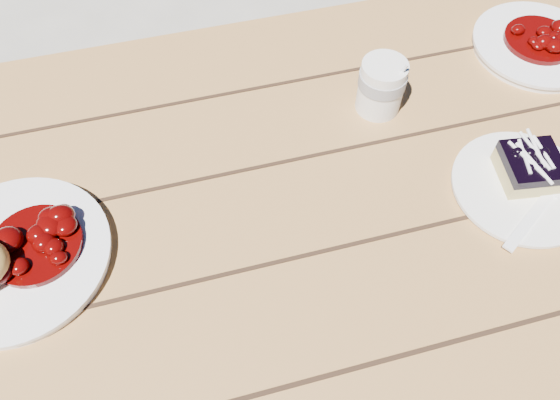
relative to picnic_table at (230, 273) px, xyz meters
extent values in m
plane|color=#9F9B90|center=(0.00, 0.00, -0.59)|extent=(60.00, 60.00, 0.00)
cube|color=olive|center=(0.00, 0.00, 0.14)|extent=(2.00, 0.80, 0.05)
cube|color=olive|center=(0.88, 0.32, -0.24)|extent=(0.07, 0.07, 0.70)
cube|color=olive|center=(0.00, 0.65, -0.15)|extent=(1.80, 0.25, 0.04)
cube|color=olive|center=(0.80, 0.65, -0.38)|extent=(0.06, 0.06, 0.42)
cylinder|color=white|center=(-0.27, 0.01, 0.17)|extent=(0.24, 0.24, 0.02)
cylinder|color=white|center=(0.43, -0.06, 0.17)|extent=(0.20, 0.20, 0.01)
cube|color=tan|center=(0.44, -0.04, 0.18)|extent=(0.09, 0.09, 0.03)
cube|color=black|center=(0.44, -0.04, 0.20)|extent=(0.09, 0.09, 0.02)
cylinder|color=white|center=(0.29, 0.15, 0.21)|extent=(0.07, 0.07, 0.09)
cylinder|color=white|center=(0.60, 0.21, 0.17)|extent=(0.22, 0.22, 0.02)
camera|label=1|loc=(-0.02, -0.40, 0.81)|focal=35.00mm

